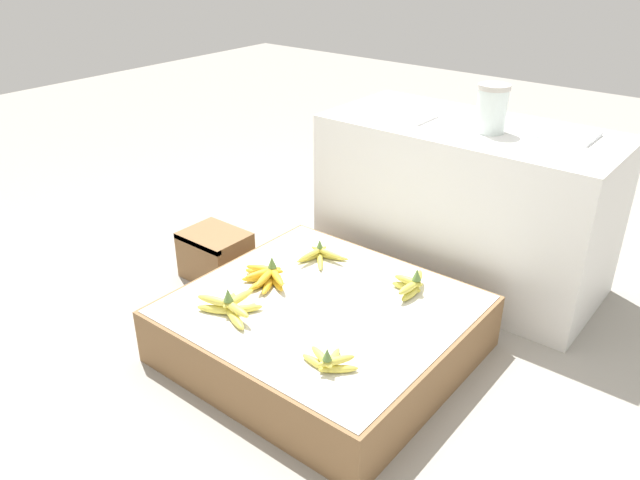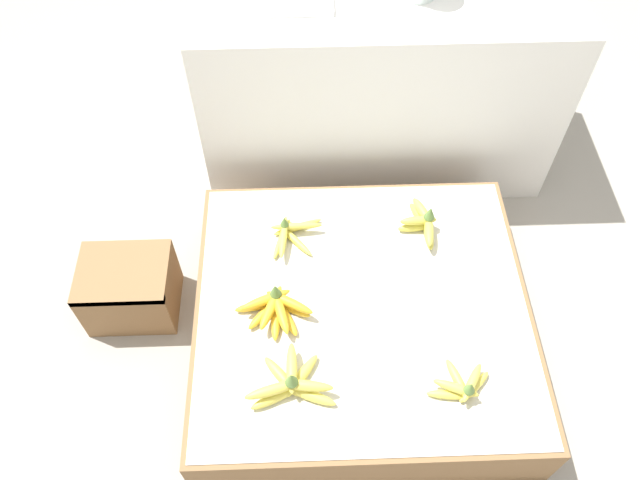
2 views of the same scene
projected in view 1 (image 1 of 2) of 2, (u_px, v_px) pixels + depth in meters
ground_plane at (322, 352)px, 2.43m from camera, size 10.00×10.00×0.00m
display_platform at (322, 328)px, 2.38m from camera, size 1.02×0.95×0.22m
back_vendor_table at (463, 203)px, 2.82m from camera, size 1.26×0.60×0.72m
wooden_crate at (216, 255)px, 2.90m from camera, size 0.29×0.23×0.23m
banana_bunch_front_left at (230, 306)px, 2.25m from camera, size 0.26×0.19×0.11m
banana_bunch_front_midleft at (329, 361)px, 1.98m from camera, size 0.19×0.15×0.09m
banana_bunch_middle_left at (267, 276)px, 2.45m from camera, size 0.24×0.17×0.11m
banana_bunch_back_left at (321, 255)px, 2.62m from camera, size 0.17×0.18×0.08m
banana_bunch_back_midleft at (412, 284)px, 2.38m from camera, size 0.13×0.21×0.11m
glass_jar at (492, 108)px, 2.52m from camera, size 0.13×0.13×0.20m
foam_tray_white at (408, 116)px, 2.75m from camera, size 0.20×0.17×0.02m
foam_tray_dark at (564, 133)px, 2.52m from camera, size 0.25×0.20×0.02m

